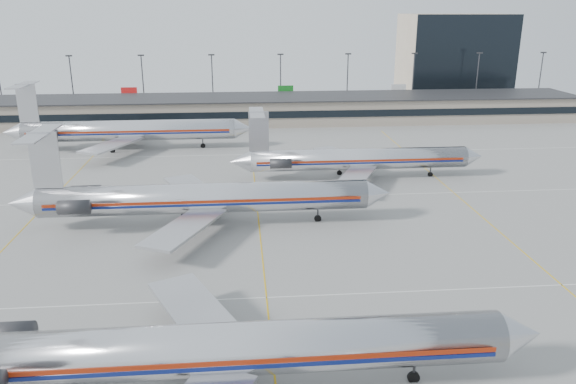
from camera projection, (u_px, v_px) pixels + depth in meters
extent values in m
plane|color=gray|center=(273.00, 359.00, 44.94)|extent=(260.00, 260.00, 0.00)
cube|color=silver|center=(267.00, 297.00, 54.40)|extent=(160.00, 0.15, 0.02)
cube|color=gray|center=(248.00, 110.00, 136.73)|extent=(160.00, 16.00, 6.00)
cube|color=black|center=(249.00, 115.00, 129.00)|extent=(160.00, 0.20, 1.60)
cube|color=#2D2D30|center=(248.00, 97.00, 135.76)|extent=(162.00, 17.00, 0.30)
cylinder|color=#38383D|center=(0.00, 87.00, 143.38)|extent=(0.30, 0.30, 15.00)
cylinder|color=#38383D|center=(72.00, 86.00, 144.86)|extent=(0.30, 0.30, 15.00)
cube|color=#2D2D30|center=(69.00, 56.00, 142.48)|extent=(1.60, 0.40, 0.35)
cylinder|color=#38383D|center=(143.00, 85.00, 146.34)|extent=(0.30, 0.30, 15.00)
cube|color=#2D2D30|center=(141.00, 55.00, 143.96)|extent=(1.60, 0.40, 0.35)
cylinder|color=#38383D|center=(213.00, 84.00, 147.83)|extent=(0.30, 0.30, 15.00)
cube|color=#2D2D30|center=(211.00, 55.00, 145.45)|extent=(1.60, 0.40, 0.35)
cylinder|color=#38383D|center=(281.00, 84.00, 149.31)|extent=(0.30, 0.30, 15.00)
cube|color=#2D2D30|center=(280.00, 54.00, 146.93)|extent=(1.60, 0.40, 0.35)
cylinder|color=#38383D|center=(347.00, 83.00, 150.79)|extent=(0.30, 0.30, 15.00)
cube|color=#2D2D30|center=(348.00, 54.00, 148.42)|extent=(1.60, 0.40, 0.35)
cylinder|color=#38383D|center=(413.00, 82.00, 152.28)|extent=(0.30, 0.30, 15.00)
cube|color=#2D2D30|center=(415.00, 53.00, 149.90)|extent=(1.60, 0.40, 0.35)
cylinder|color=#38383D|center=(477.00, 81.00, 153.76)|extent=(0.30, 0.30, 15.00)
cube|color=#2D2D30|center=(480.00, 53.00, 151.38)|extent=(1.60, 0.40, 0.35)
cylinder|color=#38383D|center=(540.00, 81.00, 155.24)|extent=(0.30, 0.30, 15.00)
cube|color=#2D2D30|center=(544.00, 52.00, 152.87)|extent=(1.60, 0.40, 0.35)
cube|color=tan|center=(454.00, 58.00, 167.25)|extent=(30.00, 20.00, 25.00)
cylinder|color=silver|center=(218.00, 350.00, 39.90)|extent=(41.28, 3.82, 3.82)
cone|color=silver|center=(519.00, 335.00, 41.74)|extent=(3.30, 3.82, 3.82)
cube|color=#96220A|center=(217.00, 364.00, 38.04)|extent=(39.21, 0.05, 0.36)
cube|color=navy|center=(218.00, 369.00, 38.17)|extent=(39.21, 0.05, 0.29)
cube|color=silver|center=(197.00, 312.00, 46.89)|extent=(9.60, 13.99, 0.33)
cylinder|color=#2D2D30|center=(8.00, 334.00, 41.31)|extent=(3.72, 1.75, 1.75)
cylinder|color=#2D2D30|center=(414.00, 372.00, 41.96)|extent=(0.21, 0.21, 1.70)
cylinder|color=#2D2D30|center=(180.00, 364.00, 42.86)|extent=(0.21, 0.21, 1.70)
cylinder|color=black|center=(413.00, 377.00, 42.11)|extent=(0.93, 0.31, 0.93)
cylinder|color=silver|center=(206.00, 198.00, 71.55)|extent=(41.43, 3.83, 3.83)
cone|color=silver|center=(378.00, 193.00, 73.40)|extent=(3.31, 3.83, 3.83)
cone|color=silver|center=(23.00, 203.00, 69.69)|extent=(3.73, 3.83, 3.83)
cube|color=#96220A|center=(205.00, 202.00, 69.68)|extent=(39.36, 0.05, 0.36)
cube|color=navy|center=(205.00, 205.00, 69.81)|extent=(39.36, 0.05, 0.29)
cube|color=silver|center=(194.00, 189.00, 78.57)|extent=(9.63, 14.04, 0.33)
cube|color=silver|center=(185.00, 227.00, 64.85)|extent=(9.63, 14.04, 0.33)
cube|color=silver|center=(45.00, 160.00, 68.27)|extent=(3.52, 0.26, 7.04)
cube|color=silver|center=(39.00, 134.00, 67.21)|extent=(2.49, 10.88, 0.19)
cylinder|color=#2D2D30|center=(86.00, 192.00, 72.97)|extent=(3.73, 1.76, 1.76)
cylinder|color=#2D2D30|center=(74.00, 207.00, 67.38)|extent=(3.73, 1.76, 1.76)
cylinder|color=#2D2D30|center=(318.00, 215.00, 73.62)|extent=(0.21, 0.21, 1.71)
cylinder|color=#2D2D30|center=(180.00, 226.00, 69.81)|extent=(0.21, 0.21, 1.71)
cylinder|color=#2D2D30|center=(184.00, 213.00, 74.52)|extent=(0.21, 0.21, 1.71)
cylinder|color=black|center=(318.00, 219.00, 73.77)|extent=(0.93, 0.31, 0.93)
cylinder|color=silver|center=(359.00, 159.00, 91.47)|extent=(35.44, 3.45, 3.45)
cone|color=silver|center=(473.00, 156.00, 93.05)|extent=(2.98, 3.45, 3.45)
cone|color=silver|center=(240.00, 162.00, 89.87)|extent=(3.36, 3.45, 3.45)
cube|color=#96220A|center=(362.00, 161.00, 89.79)|extent=(33.67, 0.05, 0.33)
cube|color=navy|center=(361.00, 163.00, 89.90)|extent=(33.67, 0.05, 0.26)
cube|color=silver|center=(341.00, 155.00, 97.79)|extent=(8.67, 12.64, 0.30)
cube|color=silver|center=(356.00, 176.00, 85.43)|extent=(8.67, 12.64, 0.30)
cube|color=silver|center=(259.00, 131.00, 88.59)|extent=(3.17, 0.23, 6.34)
cube|color=silver|center=(257.00, 113.00, 87.64)|extent=(2.24, 9.79, 0.17)
cylinder|color=#2D2D30|center=(278.00, 155.00, 92.82)|extent=(3.36, 1.59, 1.59)
cylinder|color=#2D2D30|center=(281.00, 163.00, 87.79)|extent=(3.36, 1.59, 1.59)
cylinder|color=#2D2D30|center=(430.00, 172.00, 93.25)|extent=(0.19, 0.19, 1.54)
cylinder|color=#2D2D30|center=(344.00, 178.00, 89.90)|extent=(0.19, 0.19, 1.54)
cylinder|color=#2D2D30|center=(339.00, 170.00, 94.14)|extent=(0.19, 0.19, 1.54)
cylinder|color=black|center=(430.00, 174.00, 93.39)|extent=(0.84, 0.28, 0.84)
cylinder|color=silver|center=(130.00, 130.00, 110.29)|extent=(40.93, 3.99, 3.99)
cone|color=silver|center=(243.00, 128.00, 112.11)|extent=(3.45, 3.99, 3.99)
cone|color=silver|center=(12.00, 133.00, 108.44)|extent=(3.88, 3.99, 3.99)
cube|color=#96220A|center=(128.00, 132.00, 108.34)|extent=(38.88, 0.05, 0.38)
cube|color=navy|center=(129.00, 134.00, 108.48)|extent=(38.88, 0.05, 0.30)
cube|color=silver|center=(127.00, 128.00, 117.58)|extent=(10.02, 14.60, 0.34)
cube|color=silver|center=(112.00, 145.00, 103.31)|extent=(10.02, 14.60, 0.34)
cube|color=silver|center=(27.00, 103.00, 106.96)|extent=(3.66, 0.27, 7.32)
cube|color=silver|center=(23.00, 85.00, 105.86)|extent=(2.59, 11.31, 0.19)
cylinder|color=#2D2D30|center=(56.00, 127.00, 111.85)|extent=(3.88, 1.83, 1.83)
cylinder|color=#2D2D30|center=(46.00, 134.00, 106.04)|extent=(3.88, 1.83, 1.83)
cylinder|color=#2D2D30|center=(203.00, 143.00, 112.34)|extent=(0.22, 0.22, 1.78)
cylinder|color=#2D2D30|center=(112.00, 148.00, 108.48)|extent=(0.22, 0.22, 1.78)
cylinder|color=#2D2D30|center=(118.00, 142.00, 113.37)|extent=(0.22, 0.22, 1.78)
cylinder|color=black|center=(203.00, 146.00, 112.50)|extent=(0.97, 0.32, 0.97)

